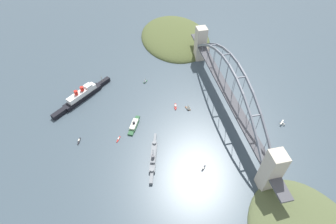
{
  "coord_description": "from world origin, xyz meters",
  "views": [
    {
      "loc": [
        -236.65,
        130.04,
        257.68
      ],
      "look_at": [
        0.0,
        79.46,
        8.0
      ],
      "focal_mm": 28.24,
      "sensor_mm": 36.0,
      "label": 1
    }
  ],
  "objects_px": {
    "small_boat_1": "(118,139)",
    "small_boat_2": "(79,141)",
    "small_boat_5": "(203,168)",
    "harbor_arch_bridge": "(228,91)",
    "small_boat_3": "(189,107)",
    "naval_cruiser": "(153,157)",
    "seaplane_taxiing_near_bridge": "(282,123)",
    "small_boat_4": "(145,80)",
    "small_boat_0": "(175,106)",
    "ocean_liner": "(82,95)",
    "harbor_ferry_steamer": "(134,125)"
  },
  "relations": [
    {
      "from": "small_boat_0",
      "to": "small_boat_4",
      "type": "distance_m",
      "value": 70.31
    },
    {
      "from": "harbor_arch_bridge",
      "to": "small_boat_1",
      "type": "distance_m",
      "value": 152.6
    },
    {
      "from": "harbor_arch_bridge",
      "to": "seaplane_taxiing_near_bridge",
      "type": "distance_m",
      "value": 81.89
    },
    {
      "from": "seaplane_taxiing_near_bridge",
      "to": "small_boat_2",
      "type": "relative_size",
      "value": 0.8
    },
    {
      "from": "small_boat_4",
      "to": "small_boat_5",
      "type": "distance_m",
      "value": 169.7
    },
    {
      "from": "harbor_ferry_steamer",
      "to": "small_boat_0",
      "type": "distance_m",
      "value": 64.61
    },
    {
      "from": "ocean_liner",
      "to": "small_boat_2",
      "type": "relative_size",
      "value": 7.57
    },
    {
      "from": "harbor_arch_bridge",
      "to": "small_boat_3",
      "type": "xyz_separation_m",
      "value": [
        7.27,
        49.21,
        -25.62
      ]
    },
    {
      "from": "ocean_liner",
      "to": "small_boat_1",
      "type": "xyz_separation_m",
      "value": [
        -84.99,
        -43.6,
        -5.41
      ]
    },
    {
      "from": "seaplane_taxiing_near_bridge",
      "to": "small_boat_0",
      "type": "bearing_deg",
      "value": 65.14
    },
    {
      "from": "ocean_liner",
      "to": "small_boat_1",
      "type": "height_order",
      "value": "ocean_liner"
    },
    {
      "from": "small_boat_1",
      "to": "small_boat_3",
      "type": "distance_m",
      "value": 103.8
    },
    {
      "from": "harbor_ferry_steamer",
      "to": "seaplane_taxiing_near_bridge",
      "type": "xyz_separation_m",
      "value": [
        -36.35,
        -188.78,
        -0.29
      ]
    },
    {
      "from": "harbor_arch_bridge",
      "to": "small_boat_1",
      "type": "relative_size",
      "value": 33.3
    },
    {
      "from": "harbor_arch_bridge",
      "to": "naval_cruiser",
      "type": "xyz_separation_m",
      "value": [
        -62.68,
        110.2,
        -27.07
      ]
    },
    {
      "from": "small_boat_1",
      "to": "small_boat_4",
      "type": "xyz_separation_m",
      "value": [
        102.76,
        -48.47,
        3.25
      ]
    },
    {
      "from": "harbor_arch_bridge",
      "to": "harbor_ferry_steamer",
      "type": "distance_m",
      "value": 129.25
    },
    {
      "from": "harbor_arch_bridge",
      "to": "small_boat_1",
      "type": "bearing_deg",
      "value": 99.95
    },
    {
      "from": "small_boat_2",
      "to": "small_boat_0",
      "type": "bearing_deg",
      "value": -75.37
    },
    {
      "from": "small_boat_4",
      "to": "ocean_liner",
      "type": "bearing_deg",
      "value": 100.92
    },
    {
      "from": "small_boat_0",
      "to": "ocean_liner",
      "type": "bearing_deg",
      "value": 70.65
    },
    {
      "from": "naval_cruiser",
      "to": "small_boat_2",
      "type": "height_order",
      "value": "naval_cruiser"
    },
    {
      "from": "naval_cruiser",
      "to": "small_boat_5",
      "type": "xyz_separation_m",
      "value": [
        -24.9,
        -52.85,
        -2.06
      ]
    },
    {
      "from": "harbor_arch_bridge",
      "to": "ocean_liner",
      "type": "relative_size",
      "value": 3.76
    },
    {
      "from": "seaplane_taxiing_near_bridge",
      "to": "small_boat_4",
      "type": "height_order",
      "value": "small_boat_4"
    },
    {
      "from": "harbor_arch_bridge",
      "to": "ocean_liner",
      "type": "height_order",
      "value": "harbor_arch_bridge"
    },
    {
      "from": "small_boat_1",
      "to": "small_boat_0",
      "type": "bearing_deg",
      "value": -63.42
    },
    {
      "from": "ocean_liner",
      "to": "seaplane_taxiing_near_bridge",
      "type": "relative_size",
      "value": 9.51
    },
    {
      "from": "small_boat_1",
      "to": "small_boat_5",
      "type": "bearing_deg",
      "value": -124.39
    },
    {
      "from": "harbor_arch_bridge",
      "to": "small_boat_3",
      "type": "bearing_deg",
      "value": 81.59
    },
    {
      "from": "small_boat_4",
      "to": "small_boat_2",
      "type": "bearing_deg",
      "value": 134.86
    },
    {
      "from": "small_boat_1",
      "to": "small_boat_4",
      "type": "height_order",
      "value": "small_boat_4"
    },
    {
      "from": "small_boat_1",
      "to": "small_boat_4",
      "type": "bearing_deg",
      "value": -25.25
    },
    {
      "from": "naval_cruiser",
      "to": "small_boat_3",
      "type": "height_order",
      "value": "naval_cruiser"
    },
    {
      "from": "seaplane_taxiing_near_bridge",
      "to": "small_boat_3",
      "type": "xyz_separation_m",
      "value": [
        51.74,
        112.01,
        2.4
      ]
    },
    {
      "from": "naval_cruiser",
      "to": "small_boat_1",
      "type": "height_order",
      "value": "naval_cruiser"
    },
    {
      "from": "naval_cruiser",
      "to": "seaplane_taxiing_near_bridge",
      "type": "distance_m",
      "value": 173.96
    },
    {
      "from": "naval_cruiser",
      "to": "harbor_ferry_steamer",
      "type": "height_order",
      "value": "naval_cruiser"
    },
    {
      "from": "small_boat_0",
      "to": "small_boat_4",
      "type": "relative_size",
      "value": 1.45
    },
    {
      "from": "small_boat_1",
      "to": "small_boat_5",
      "type": "relative_size",
      "value": 1.31
    },
    {
      "from": "small_boat_2",
      "to": "small_boat_3",
      "type": "bearing_deg",
      "value": -79.9
    },
    {
      "from": "small_boat_1",
      "to": "small_boat_2",
      "type": "distance_m",
      "value": 48.13
    },
    {
      "from": "harbor_ferry_steamer",
      "to": "small_boat_1",
      "type": "height_order",
      "value": "harbor_ferry_steamer"
    },
    {
      "from": "naval_cruiser",
      "to": "small_boat_2",
      "type": "bearing_deg",
      "value": 62.63
    },
    {
      "from": "naval_cruiser",
      "to": "harbor_arch_bridge",
      "type": "bearing_deg",
      "value": -60.37
    },
    {
      "from": "small_boat_2",
      "to": "small_boat_5",
      "type": "bearing_deg",
      "value": -116.56
    },
    {
      "from": "small_boat_5",
      "to": "seaplane_taxiing_near_bridge",
      "type": "bearing_deg",
      "value": -70.26
    },
    {
      "from": "harbor_arch_bridge",
      "to": "small_boat_2",
      "type": "xyz_separation_m",
      "value": [
        -18.71,
        195.11,
        -29.02
      ]
    },
    {
      "from": "seaplane_taxiing_near_bridge",
      "to": "naval_cruiser",
      "type": "bearing_deg",
      "value": 96.01
    },
    {
      "from": "small_boat_1",
      "to": "small_boat_2",
      "type": "relative_size",
      "value": 0.85
    }
  ]
}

